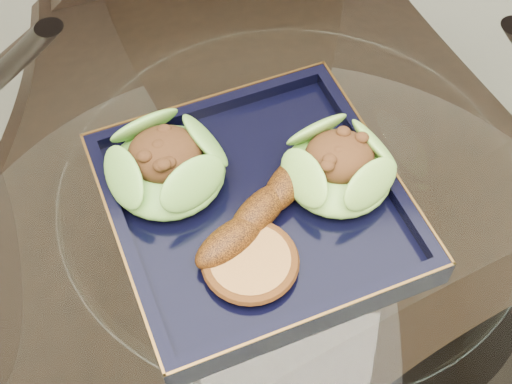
{
  "coord_description": "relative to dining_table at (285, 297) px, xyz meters",
  "views": [
    {
      "loc": [
        -0.04,
        -0.37,
        1.35
      ],
      "look_at": [
        -0.03,
        0.01,
        0.8
      ],
      "focal_mm": 50.0,
      "sensor_mm": 36.0,
      "label": 1
    }
  ],
  "objects": [
    {
      "name": "crumb_patty",
      "position": [
        -0.04,
        -0.06,
        0.19
      ],
      "size": [
        0.08,
        0.08,
        0.01
      ],
      "primitive_type": "cylinder",
      "rotation": [
        0.0,
        0.0,
        0.11
      ],
      "color": "#AE793A",
      "rests_on": "navy_plate"
    },
    {
      "name": "dining_chair",
      "position": [
        -0.04,
        0.36,
        -0.09
      ],
      "size": [
        0.49,
        0.49,
        0.9
      ],
      "rotation": [
        0.0,
        0.0,
        0.31
      ],
      "color": "black",
      "rests_on": "ground"
    },
    {
      "name": "dining_table",
      "position": [
        0.0,
        0.0,
        0.0
      ],
      "size": [
        1.13,
        1.13,
        0.77
      ],
      "color": "white",
      "rests_on": "ground"
    },
    {
      "name": "navy_plate",
      "position": [
        -0.03,
        0.01,
        0.17
      ],
      "size": [
        0.35,
        0.35,
        0.02
      ],
      "primitive_type": "cube",
      "rotation": [
        0.0,
        0.0,
        0.38
      ],
      "color": "black",
      "rests_on": "dining_table"
    },
    {
      "name": "lettuce_wrap_left",
      "position": [
        -0.12,
        0.04,
        0.2
      ],
      "size": [
        0.13,
        0.13,
        0.04
      ],
      "primitive_type": "ellipsoid",
      "rotation": [
        0.0,
        0.0,
        0.19
      ],
      "color": "#4D912A",
      "rests_on": "navy_plate"
    },
    {
      "name": "roasted_plantain",
      "position": [
        -0.03,
        -0.01,
        0.2
      ],
      "size": [
        0.12,
        0.14,
        0.03
      ],
      "primitive_type": "ellipsoid",
      "rotation": [
        0.0,
        0.0,
        0.87
      ],
      "color": "#5B2D09",
      "rests_on": "navy_plate"
    },
    {
      "name": "lettuce_wrap_right",
      "position": [
        0.05,
        0.03,
        0.2
      ],
      "size": [
        0.12,
        0.12,
        0.04
      ],
      "primitive_type": "ellipsoid",
      "rotation": [
        0.0,
        0.0,
        0.18
      ],
      "color": "#5B8D29",
      "rests_on": "navy_plate"
    }
  ]
}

